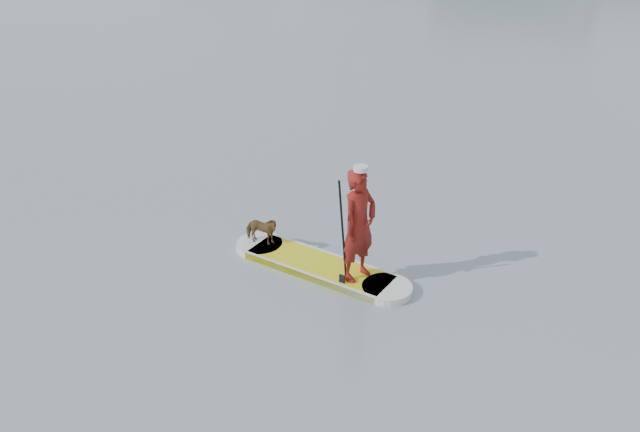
% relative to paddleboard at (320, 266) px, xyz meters
% --- Properties ---
extents(ground, '(140.00, 140.00, 0.00)m').
position_rel_paddleboard_xyz_m(ground, '(1.15, 2.32, -0.06)').
color(ground, slate).
rests_on(ground, ground).
extents(paddleboard, '(3.28, 1.09, 0.12)m').
position_rel_paddleboard_xyz_m(paddleboard, '(0.00, 0.00, 0.00)').
color(paddleboard, yellow).
rests_on(paddleboard, ground).
extents(paddler, '(0.63, 0.78, 1.85)m').
position_rel_paddleboard_xyz_m(paddler, '(0.71, -0.08, 0.98)').
color(paddler, maroon).
rests_on(paddler, paddleboard).
extents(white_cap, '(0.22, 0.22, 0.07)m').
position_rel_paddleboard_xyz_m(white_cap, '(0.71, -0.08, 1.94)').
color(white_cap, silver).
rests_on(white_cap, paddler).
extents(dog, '(0.65, 0.37, 0.52)m').
position_rel_paddleboard_xyz_m(dog, '(-1.19, 0.14, 0.32)').
color(dog, brown).
rests_on(dog, paddleboard).
extents(paddle, '(0.10, 0.30, 2.00)m').
position_rel_paddleboard_xyz_m(paddle, '(0.56, -0.36, 0.74)').
color(paddle, black).
rests_on(paddle, ground).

